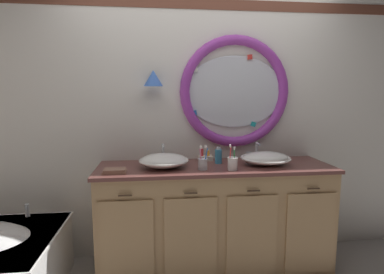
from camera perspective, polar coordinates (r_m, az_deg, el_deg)
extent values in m
cube|color=silver|center=(2.95, 1.54, 3.44)|extent=(6.40, 0.08, 2.60)
cube|color=brown|center=(3.01, 1.75, 23.15)|extent=(6.27, 0.01, 0.09)
ellipsoid|color=silver|center=(2.95, 7.82, 8.18)|extent=(0.94, 0.02, 0.66)
torus|color=purple|center=(2.95, 7.85, 8.18)|extent=(1.03, 0.09, 1.03)
cube|color=red|center=(3.09, 16.42, 8.15)|extent=(0.04, 0.01, 0.04)
cube|color=red|center=(2.99, 10.53, 14.18)|extent=(0.05, 0.01, 0.05)
cube|color=silver|center=(2.88, 0.60, 12.26)|extent=(0.05, 0.01, 0.05)
cube|color=#2866B7|center=(2.87, 0.42, 4.44)|extent=(0.05, 0.01, 0.05)
cube|color=teal|center=(3.00, 11.15, 2.31)|extent=(0.05, 0.01, 0.05)
cylinder|color=#4C3823|center=(2.83, -7.10, 10.99)|extent=(0.02, 0.09, 0.02)
cone|color=blue|center=(2.78, -7.09, 10.64)|extent=(0.17, 0.17, 0.14)
cube|color=tan|center=(2.84, 4.12, -14.54)|extent=(1.96, 0.59, 0.89)
cube|color=brown|center=(2.70, 4.22, -5.49)|extent=(2.00, 0.62, 0.03)
cube|color=brown|center=(2.99, 3.17, -5.64)|extent=(1.96, 0.02, 0.11)
cube|color=tan|center=(2.55, -11.87, -18.54)|extent=(0.41, 0.02, 0.68)
cylinder|color=#422D1E|center=(2.40, -12.16, -10.44)|extent=(0.10, 0.01, 0.01)
cube|color=tan|center=(2.55, -0.24, -18.34)|extent=(0.41, 0.02, 0.68)
cylinder|color=#422D1E|center=(2.40, -0.22, -10.23)|extent=(0.10, 0.01, 0.01)
cube|color=tan|center=(2.65, 10.88, -17.48)|extent=(0.41, 0.02, 0.68)
cylinder|color=#422D1E|center=(2.50, 11.20, -9.63)|extent=(0.10, 0.01, 0.01)
cube|color=tan|center=(2.83, 20.81, -16.18)|extent=(0.41, 0.02, 0.68)
cylinder|color=#422D1E|center=(2.69, 21.33, -8.78)|extent=(0.10, 0.01, 0.01)
cylinder|color=silver|center=(3.07, -27.89, -11.76)|extent=(0.04, 0.04, 0.11)
ellipsoid|color=white|center=(2.61, -5.17, -4.33)|extent=(0.39, 0.34, 0.12)
torus|color=white|center=(2.61, -5.17, -4.27)|extent=(0.41, 0.41, 0.02)
cylinder|color=silver|center=(2.61, -5.17, -4.27)|extent=(0.03, 0.03, 0.01)
ellipsoid|color=white|center=(2.77, 13.31, -3.82)|extent=(0.41, 0.29, 0.11)
torus|color=white|center=(2.77, 13.31, -3.76)|extent=(0.43, 0.43, 0.02)
cylinder|color=silver|center=(2.77, 13.31, -3.76)|extent=(0.03, 0.03, 0.01)
cylinder|color=silver|center=(2.86, -5.30, -4.22)|extent=(0.05, 0.05, 0.02)
cylinder|color=silver|center=(2.85, -5.32, -2.76)|extent=(0.02, 0.02, 0.13)
sphere|color=silver|center=(2.84, -5.34, -1.49)|extent=(0.03, 0.03, 0.03)
cylinder|color=silver|center=(2.77, -5.30, -1.70)|extent=(0.02, 0.13, 0.02)
cylinder|color=silver|center=(2.86, -6.83, -3.86)|extent=(0.04, 0.04, 0.06)
cylinder|color=silver|center=(2.86, -3.78, -3.80)|extent=(0.04, 0.04, 0.06)
cube|color=silver|center=(2.85, -6.84, -3.19)|extent=(0.05, 0.01, 0.01)
cube|color=silver|center=(2.85, -3.79, -3.14)|extent=(0.05, 0.01, 0.01)
cylinder|color=silver|center=(3.01, 11.67, -3.74)|extent=(0.05, 0.05, 0.02)
cylinder|color=silver|center=(3.00, 11.71, -2.35)|extent=(0.02, 0.02, 0.13)
sphere|color=silver|center=(2.99, 11.75, -1.13)|extent=(0.03, 0.03, 0.03)
cylinder|color=silver|center=(2.94, 12.03, -1.27)|extent=(0.02, 0.09, 0.02)
cylinder|color=silver|center=(2.99, 10.30, -3.42)|extent=(0.04, 0.04, 0.06)
cylinder|color=silver|center=(3.03, 13.04, -3.32)|extent=(0.04, 0.04, 0.06)
cube|color=silver|center=(2.98, 10.32, -2.78)|extent=(0.05, 0.01, 0.01)
cube|color=silver|center=(3.03, 13.06, -2.69)|extent=(0.05, 0.01, 0.01)
cylinder|color=silver|center=(2.53, 1.99, -5.01)|extent=(0.07, 0.07, 0.09)
torus|color=silver|center=(2.52, 1.99, -4.05)|extent=(0.08, 0.08, 0.01)
cylinder|color=blue|center=(2.52, 2.50, -3.87)|extent=(0.04, 0.03, 0.17)
cube|color=white|center=(2.50, 2.51, -1.74)|extent=(0.03, 0.02, 0.03)
cylinder|color=pink|center=(2.52, 1.65, -3.95)|extent=(0.03, 0.02, 0.16)
cube|color=white|center=(2.50, 1.66, -1.88)|extent=(0.02, 0.02, 0.02)
cylinder|color=white|center=(2.54, 7.43, -4.89)|extent=(0.08, 0.08, 0.10)
torus|color=white|center=(2.53, 7.45, -3.77)|extent=(0.09, 0.09, 0.01)
cylinder|color=green|center=(2.54, 7.74, -4.01)|extent=(0.01, 0.02, 0.15)
cube|color=white|center=(2.52, 7.78, -2.05)|extent=(0.02, 0.02, 0.02)
cylinder|color=#E0383D|center=(2.52, 6.96, -3.83)|extent=(0.02, 0.03, 0.17)
cube|color=white|center=(2.51, 6.99, -1.63)|extent=(0.01, 0.02, 0.02)
cylinder|color=#388EBC|center=(2.76, 4.84, -3.56)|extent=(0.06, 0.06, 0.12)
cylinder|color=silver|center=(2.75, 4.86, -2.08)|extent=(0.04, 0.04, 0.02)
cylinder|color=silver|center=(2.73, 4.93, -1.86)|extent=(0.01, 0.04, 0.01)
cube|color=#936B56|center=(2.51, -13.95, -6.21)|extent=(0.18, 0.13, 0.02)
cube|color=#936B56|center=(2.50, -13.96, -5.85)|extent=(0.17, 0.12, 0.02)
cube|color=beige|center=(2.89, 2.42, -3.87)|extent=(0.13, 0.10, 0.04)
cylinder|color=#E0383D|center=(2.87, 1.85, -2.82)|extent=(0.02, 0.02, 0.07)
cylinder|color=orange|center=(2.88, 3.00, -2.97)|extent=(0.02, 0.02, 0.05)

